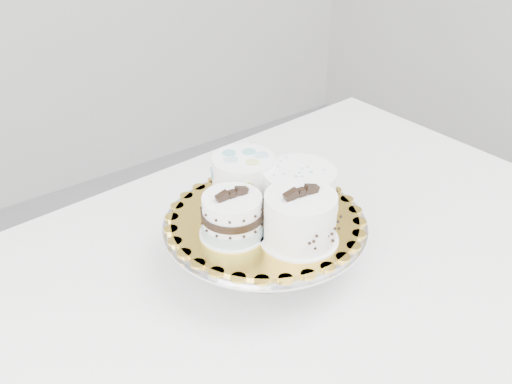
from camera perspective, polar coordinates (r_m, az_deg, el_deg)
table at (r=1.10m, az=2.13°, el=-10.49°), size 1.32×0.93×0.75m
cake_stand at (r=1.04m, az=0.80°, el=-3.85°), size 0.33×0.33×0.09m
cake_board at (r=1.03m, az=0.82°, el=-2.48°), size 0.39×0.39×0.00m
cake_swirl at (r=0.96m, az=3.94°, el=-2.43°), size 0.12×0.12×0.10m
cake_banded at (r=0.97m, az=-2.12°, el=-2.24°), size 0.10×0.10×0.08m
cake_dots at (r=1.06m, az=-1.12°, el=1.31°), size 0.13×0.13×0.08m
cake_ribbon at (r=1.04m, az=3.91°, el=0.20°), size 0.14×0.13×0.07m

